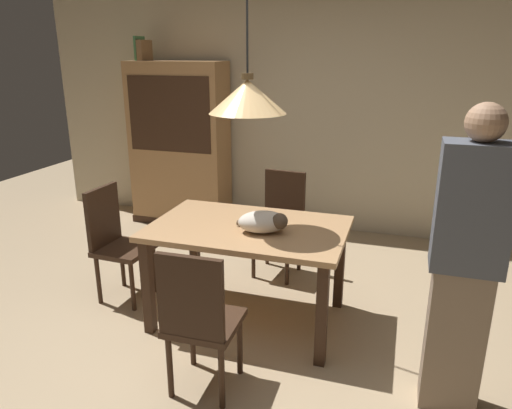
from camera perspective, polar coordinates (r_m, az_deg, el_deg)
The scene contains 12 objects.
ground at distance 3.36m, azimuth -3.71°, elevation -17.37°, with size 10.00×10.00×0.00m, color tan.
back_wall at distance 5.32m, azimuth 6.66°, elevation 12.48°, with size 6.40×0.10×2.90m, color beige.
dining_table at distance 3.43m, azimuth -0.93°, elevation -4.18°, with size 1.40×0.90×0.75m.
chair_far_back at distance 4.27m, azimuth 2.97°, elevation -1.69°, with size 0.44×0.44×0.93m.
chair_left_side at distance 3.97m, azimuth -16.55°, elevation -3.96°, with size 0.42×0.42×0.93m.
chair_near_front at distance 2.76m, azimuth -6.89°, elevation -13.33°, with size 0.41×0.41×0.93m.
cat_sleeping at distance 3.26m, azimuth 0.99°, elevation -2.10°, with size 0.41×0.33×0.16m.
pendant_lamp at distance 3.20m, azimuth -1.03°, elevation 12.92°, with size 0.52×0.52×1.30m.
hutch_bookcase at distance 5.56m, azimuth -9.16°, elevation 6.77°, with size 1.12×0.45×1.85m.
book_green_slim at distance 5.68m, azimuth -13.85°, elevation 17.80°, with size 0.03×0.20×0.26m, color #427A4C.
book_brown_thick at distance 5.64m, azimuth -13.28°, elevation 17.64°, with size 0.06×0.24×0.22m, color brown.
person_standing at distance 2.73m, azimuth 23.86°, elevation -6.77°, with size 0.36×0.22×1.72m.
Camera 1 is at (1.04, -2.55, 1.94)m, focal length 33.19 mm.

